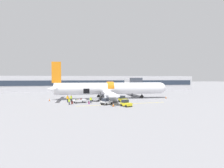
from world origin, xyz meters
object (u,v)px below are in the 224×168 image
at_px(airplane, 109,89).
at_px(suitcase_on_tarmac_spare, 89,103).
at_px(ground_crew_loader_a, 68,99).
at_px(ground_crew_supervisor, 69,101).
at_px(baggage_cart_loading, 80,101).
at_px(baggage_tug_lead, 126,104).
at_px(baggage_tug_rear, 106,102).
at_px(ground_crew_driver, 71,98).
at_px(suitcase_on_tarmac_upright, 72,103).
at_px(ground_crew_loader_b, 91,100).
at_px(baggage_cart_queued, 95,100).
at_px(baggage_tug_mid, 123,99).

bearing_deg(airplane, suitcase_on_tarmac_spare, -123.84).
bearing_deg(airplane, ground_crew_loader_a, -155.36).
bearing_deg(ground_crew_supervisor, baggage_cart_loading, 51.05).
height_order(baggage_tug_lead, ground_crew_supervisor, ground_crew_supervisor).
xyz_separation_m(baggage_tug_rear, ground_crew_driver, (-8.46, 6.24, 0.28)).
height_order(baggage_cart_loading, suitcase_on_tarmac_upright, baggage_cart_loading).
relative_size(baggage_cart_loading, ground_crew_driver, 2.32).
bearing_deg(suitcase_on_tarmac_upright, airplane, 40.82).
height_order(baggage_tug_lead, baggage_cart_loading, baggage_tug_lead).
xyz_separation_m(ground_crew_loader_a, suitcase_on_tarmac_spare, (5.33, -4.05, -0.66)).
height_order(baggage_cart_loading, ground_crew_driver, ground_crew_driver).
height_order(ground_crew_driver, suitcase_on_tarmac_upright, ground_crew_driver).
distance_m(baggage_tug_lead, ground_crew_loader_b, 9.85).
distance_m(ground_crew_loader_b, ground_crew_driver, 5.89).
relative_size(airplane, baggage_cart_loading, 8.70).
height_order(baggage_cart_queued, ground_crew_driver, ground_crew_driver).
xyz_separation_m(baggage_cart_queued, ground_crew_loader_b, (-1.33, -3.23, 0.35)).
distance_m(baggage_tug_lead, ground_crew_supervisor, 13.35).
bearing_deg(suitcase_on_tarmac_upright, baggage_tug_lead, -24.75).
bearing_deg(suitcase_on_tarmac_spare, baggage_tug_rear, -22.93).
height_order(baggage_cart_queued, suitcase_on_tarmac_upright, baggage_cart_queued).
xyz_separation_m(baggage_cart_queued, suitcase_on_tarmac_upright, (-5.88, -4.20, -0.10)).
xyz_separation_m(baggage_tug_lead, ground_crew_supervisor, (-12.58, 4.48, 0.18)).
distance_m(ground_crew_driver, suitcase_on_tarmac_upright, 4.14).
relative_size(ground_crew_loader_a, ground_crew_loader_b, 1.16).
xyz_separation_m(ground_crew_loader_b, suitcase_on_tarmac_spare, (-0.53, -1.45, -0.53)).
bearing_deg(ground_crew_driver, ground_crew_supervisor, -91.82).
distance_m(baggage_tug_mid, baggage_cart_queued, 7.62).
bearing_deg(baggage_cart_loading, ground_crew_supervisor, -128.95).
distance_m(baggage_cart_queued, ground_crew_loader_a, 7.23).
distance_m(baggage_tug_rear, suitcase_on_tarmac_upright, 8.30).
height_order(airplane, baggage_cart_loading, airplane).
relative_size(baggage_tug_mid, suitcase_on_tarmac_spare, 4.22).
xyz_separation_m(baggage_tug_mid, ground_crew_loader_a, (-14.21, 2.34, 0.26)).
bearing_deg(ground_crew_driver, baggage_cart_queued, 1.20).
relative_size(baggage_tug_rear, baggage_cart_loading, 0.74).
bearing_deg(suitcase_on_tarmac_spare, ground_crew_loader_b, 69.77).
xyz_separation_m(baggage_tug_lead, ground_crew_loader_b, (-7.41, 6.48, 0.19)).
height_order(baggage_cart_loading, suitcase_on_tarmac_spare, baggage_cart_loading).
height_order(baggage_tug_mid, ground_crew_loader_a, ground_crew_loader_a).
distance_m(ground_crew_loader_b, ground_crew_supervisor, 5.54).
relative_size(baggage_cart_loading, ground_crew_loader_b, 2.64).
bearing_deg(baggage_tug_rear, ground_crew_supervisor, 172.51).
height_order(baggage_tug_mid, baggage_cart_queued, baggage_tug_mid).
bearing_deg(ground_crew_supervisor, ground_crew_loader_b, 21.21).
distance_m(ground_crew_loader_a, ground_crew_loader_b, 6.41).
bearing_deg(baggage_tug_mid, ground_crew_loader_a, 170.65).
bearing_deg(ground_crew_loader_a, baggage_tug_mid, -9.35).
bearing_deg(baggage_cart_queued, airplane, 46.70).
bearing_deg(ground_crew_loader_b, baggage_tug_rear, -42.26).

